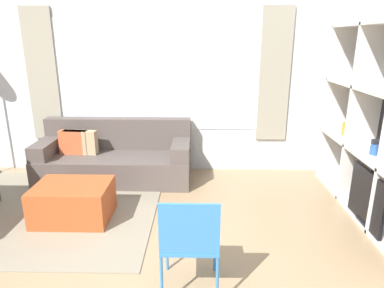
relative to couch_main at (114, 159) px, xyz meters
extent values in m
cube|color=silver|center=(0.62, 0.45, 1.04)|extent=(6.73, 0.07, 2.70)
cube|color=white|center=(0.62, 0.41, 1.14)|extent=(3.04, 0.01, 1.60)
cube|color=#9E9984|center=(-1.07, 0.39, 1.14)|extent=(0.44, 0.03, 1.90)
cube|color=#9E9984|center=(2.31, 0.39, 1.14)|extent=(0.44, 0.03, 1.90)
cube|color=gray|center=(-0.63, -0.99, -0.30)|extent=(2.69, 2.27, 0.01)
cube|color=silver|center=(3.18, -0.60, 0.76)|extent=(0.40, 0.04, 2.14)
cube|color=silver|center=(3.18, 0.21, 0.76)|extent=(0.40, 0.04, 2.14)
cube|color=silver|center=(3.18, -1.01, -0.29)|extent=(0.40, 2.44, 0.04)
cube|color=silver|center=(3.18, -1.01, 0.41)|extent=(0.40, 2.44, 0.04)
cube|color=black|center=(3.03, -1.26, 0.02)|extent=(0.04, 0.73, 0.59)
cube|color=black|center=(3.05, -1.26, -0.26)|extent=(0.10, 0.24, 0.03)
cube|color=#232328|center=(3.16, -0.98, 0.51)|extent=(0.06, 0.06, 0.17)
cylinder|color=#2856A8|center=(3.16, -0.99, 0.49)|extent=(0.08, 0.08, 0.12)
cylinder|color=orange|center=(3.16, -0.19, 0.51)|extent=(0.08, 0.08, 0.17)
cube|color=#564C47|center=(0.02, -0.06, -0.11)|extent=(2.14, 0.82, 0.39)
cube|color=#564C47|center=(0.02, 0.26, 0.31)|extent=(2.14, 0.18, 0.46)
cube|color=#564C47|center=(-0.93, -0.06, 0.18)|extent=(0.24, 0.76, 0.20)
cube|color=#564C47|center=(0.97, -0.06, 0.18)|extent=(0.24, 0.76, 0.20)
cube|color=#C65B33|center=(-0.58, -0.02, 0.25)|extent=(0.35, 0.14, 0.34)
cube|color=tan|center=(-0.53, -0.02, 0.25)|extent=(0.35, 0.15, 0.34)
cube|color=tan|center=(-0.39, -0.02, 0.25)|extent=(0.35, 0.16, 0.34)
cube|color=#B74C23|center=(-0.18, -1.18, -0.10)|extent=(0.82, 0.61, 0.42)
cylinder|color=#3375B7|center=(1.37, -2.05, -0.09)|extent=(0.02, 0.02, 0.44)
cylinder|color=#3375B7|center=(0.95, -2.05, -0.09)|extent=(0.02, 0.02, 0.44)
cylinder|color=#3375B7|center=(1.37, -2.49, -0.09)|extent=(0.02, 0.02, 0.44)
cylinder|color=#3375B7|center=(0.95, -2.49, -0.09)|extent=(0.02, 0.02, 0.44)
cube|color=#3375B7|center=(1.16, -2.27, 0.14)|extent=(0.44, 0.46, 0.02)
cube|color=#3375B7|center=(1.16, -2.48, 0.36)|extent=(0.44, 0.02, 0.40)
camera|label=1|loc=(1.23, -4.62, 1.65)|focal=32.00mm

